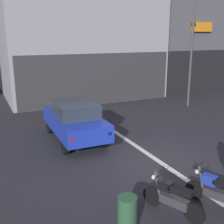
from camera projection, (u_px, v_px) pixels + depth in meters
name	position (u px, v px, depth m)	size (l,w,h in m)	color
ground_plane	(159.00, 161.00, 9.93)	(120.00, 120.00, 0.00)	#2B2B30
lane_centre_line	(95.00, 118.00, 15.17)	(0.20, 18.00, 0.01)	silver
car_blue_crossing_near	(75.00, 120.00, 11.77)	(1.83, 4.13, 1.64)	black
street_lamp	(192.00, 38.00, 16.77)	(0.36, 0.36, 6.81)	#47474C
motorcycle_black_row_leftmost	(172.00, 197.00, 6.89)	(0.77, 1.56, 0.98)	black
motorcycle_blue_row_left_mid	(216.00, 191.00, 7.17)	(0.76, 1.56, 0.98)	black
trash_bin	(127.00, 214.00, 6.27)	(0.44, 0.44, 0.85)	#2D5938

